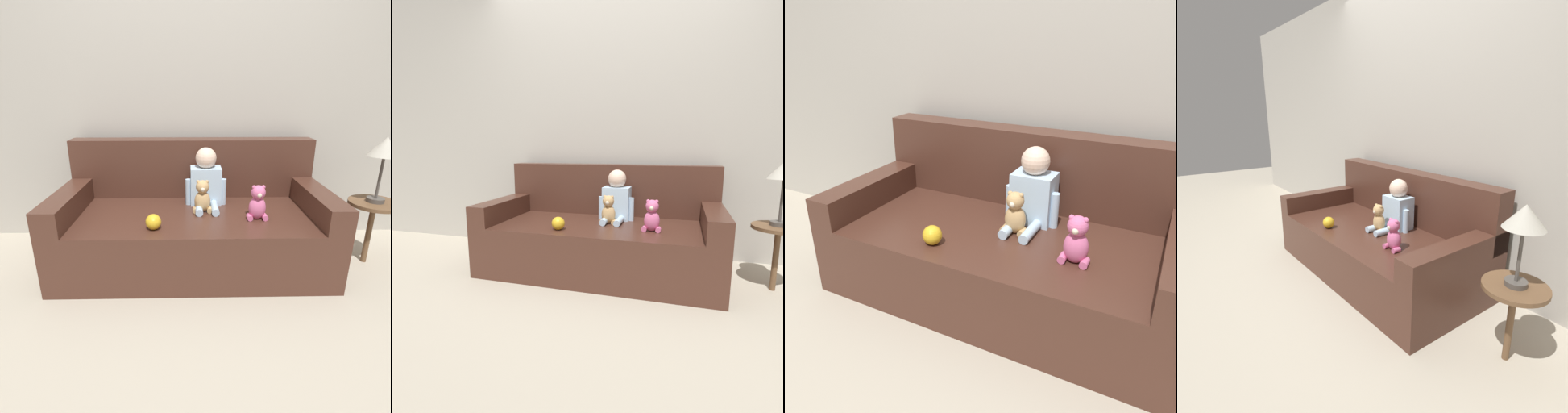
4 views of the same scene
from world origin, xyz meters
The scene contains 7 objects.
ground_plane centered at (0.00, 0.00, 0.00)m, with size 12.00×12.00×0.00m, color #B7AD99.
wall_back centered at (0.00, 0.56, 1.30)m, with size 8.00×0.05×2.60m.
couch centered at (0.00, 0.06, 0.29)m, with size 1.91×0.95×0.87m.
person_baby centered at (0.10, 0.15, 0.59)m, with size 0.31×0.37×0.43m.
teddy_bear_brown centered at (0.06, -0.02, 0.52)m, with size 0.14×0.11×0.24m.
plush_toy_side centered at (0.43, -0.16, 0.52)m, with size 0.14×0.11×0.24m.
toy_ball centered at (-0.26, -0.32, 0.46)m, with size 0.10×0.10×0.10m.
Camera 3 is at (0.78, -1.79, 1.41)m, focal length 35.00 mm.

